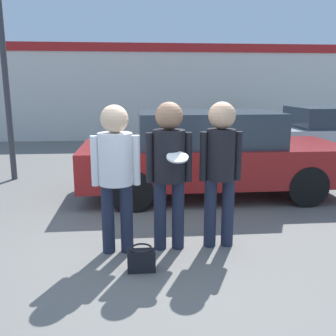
{
  "coord_description": "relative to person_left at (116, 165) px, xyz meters",
  "views": [
    {
      "loc": [
        -0.08,
        -4.17,
        1.96
      ],
      "look_at": [
        0.32,
        0.26,
        0.98
      ],
      "focal_mm": 40.0,
      "sensor_mm": 36.0,
      "label": 1
    }
  ],
  "objects": [
    {
      "name": "shrub",
      "position": [
        3.51,
        8.83,
        -0.51
      ],
      "size": [
        1.11,
        1.11,
        1.11
      ],
      "color": "#285B2D",
      "rests_on": "ground"
    },
    {
      "name": "street_lamp",
      "position": [
        -2.19,
        3.82,
        2.27
      ],
      "size": [
        1.04,
        0.35,
        5.44
      ],
      "color": "#38383D",
      "rests_on": "ground"
    },
    {
      "name": "parked_car_far",
      "position": [
        5.57,
        5.2,
        -0.35
      ],
      "size": [
        4.29,
        1.94,
        1.42
      ],
      "color": "#B7BABF",
      "rests_on": "ground"
    },
    {
      "name": "person_left",
      "position": [
        0.0,
        0.0,
        0.0
      ],
      "size": [
        0.56,
        0.39,
        1.76
      ],
      "color": "#1E2338",
      "rests_on": "ground"
    },
    {
      "name": "handbag",
      "position": [
        0.27,
        -0.51,
        -0.93
      ],
      "size": [
        0.3,
        0.23,
        0.28
      ],
      "color": "black",
      "rests_on": "ground"
    },
    {
      "name": "parked_car_near",
      "position": [
        1.58,
        2.31,
        -0.3
      ],
      "size": [
        4.65,
        1.85,
        1.52
      ],
      "color": "maroon",
      "rests_on": "ground"
    },
    {
      "name": "person_right",
      "position": [
        1.24,
        0.07,
        0.01
      ],
      "size": [
        0.51,
        0.34,
        1.78
      ],
      "color": "#1E2338",
      "rests_on": "ground"
    },
    {
      "name": "person_middle_with_frisbee",
      "position": [
        0.62,
        0.04,
        0.02
      ],
      "size": [
        0.54,
        0.57,
        1.79
      ],
      "color": "#1E2338",
      "rests_on": "ground"
    },
    {
      "name": "storefront_building",
      "position": [
        0.3,
        9.57,
        0.68
      ],
      "size": [
        24.0,
        0.22,
        3.43
      ],
      "color": "silver",
      "rests_on": "ground"
    },
    {
      "name": "ground_plane",
      "position": [
        0.3,
        -0.07,
        -1.07
      ],
      "size": [
        56.0,
        56.0,
        0.0
      ],
      "primitive_type": "plane",
      "color": "#66635E"
    }
  ]
}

